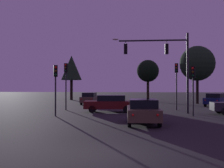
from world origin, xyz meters
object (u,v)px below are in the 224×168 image
car_far_lane (90,98)px  car_parked_lot (215,99)px  traffic_light_corner_left (56,80)px  car_crossing_right (110,103)px  tree_center_horizon (71,68)px  car_nearside_lane (143,111)px  tree_behind_sign (197,64)px  traffic_light_corner_right (66,77)px  tree_left_far (148,71)px  traffic_signal_mast_arm (166,58)px  traffic_light_median (176,77)px  traffic_light_far_side (193,81)px

car_far_lane → car_parked_lot: size_ratio=0.93×
traffic_light_corner_left → car_crossing_right: (3.88, 3.90, -2.02)m
car_crossing_right → car_far_lane: bearing=108.3°
car_parked_lot → tree_center_horizon: (-20.27, 14.31, 4.67)m
car_nearside_lane → tree_behind_sign: (7.72, 21.72, 4.58)m
traffic_light_corner_left → car_parked_lot: 20.06m
car_parked_lot → traffic_light_corner_right: bearing=-157.0°
traffic_light_corner_left → tree_left_far: (8.02, 23.74, 1.89)m
traffic_signal_mast_arm → car_crossing_right: traffic_signal_mast_arm is taller
car_crossing_right → tree_behind_sign: 17.91m
traffic_signal_mast_arm → car_far_lane: traffic_signal_mast_arm is taller
traffic_light_median → car_nearside_lane: 11.41m
traffic_light_median → tree_center_horizon: (-14.99, 20.45, 2.26)m
traffic_signal_mast_arm → tree_left_far: size_ratio=1.07×
car_parked_lot → tree_left_far: bearing=123.8°
traffic_signal_mast_arm → tree_behind_sign: (5.60, 14.35, 0.63)m
traffic_light_median → car_nearside_lane: traffic_light_median is taller
tree_center_horizon → car_crossing_right: bearing=-69.2°
traffic_light_corner_left → car_parked_lot: traffic_light_corner_left is taller
tree_behind_sign → tree_center_horizon: bearing=154.1°
tree_behind_sign → traffic_light_corner_right: bearing=-141.8°
traffic_light_median → tree_left_far: 17.37m
car_nearside_lane → tree_center_horizon: size_ratio=0.62×
traffic_light_corner_right → traffic_light_median: size_ratio=1.01×
traffic_light_corner_left → traffic_light_far_side: size_ratio=1.02×
car_nearside_lane → tree_behind_sign: size_ratio=0.61×
traffic_light_median → tree_center_horizon: bearing=126.2°
tree_behind_sign → traffic_light_far_side: bearing=-102.6°
traffic_light_far_side → car_nearside_lane: bearing=-128.9°
traffic_light_corner_left → traffic_light_far_side: traffic_light_corner_left is taller
traffic_light_corner_left → car_parked_lot: size_ratio=0.88×
tree_center_horizon → car_parked_lot: bearing=-35.2°
car_parked_lot → tree_center_horizon: bearing=144.8°
traffic_signal_mast_arm → traffic_light_corner_left: bearing=-159.1°
traffic_light_median → tree_center_horizon: 25.45m
traffic_light_far_side → car_crossing_right: (-6.72, 3.02, -1.97)m
car_nearside_lane → tree_left_far: size_ratio=0.73×
car_crossing_right → tree_behind_sign: (10.47, 13.79, 4.58)m
traffic_light_median → traffic_light_far_side: traffic_light_median is taller
tree_behind_sign → tree_left_far: tree_behind_sign is taller
traffic_light_corner_right → tree_behind_sign: bearing=38.2°
traffic_light_median → tree_behind_sign: 12.10m
traffic_light_far_side → tree_behind_sign: size_ratio=0.50×
car_far_lane → tree_behind_sign: tree_behind_sign is taller
traffic_light_corner_right → tree_behind_sign: 19.20m
traffic_signal_mast_arm → car_parked_lot: size_ratio=1.53×
traffic_signal_mast_arm → tree_left_far: 20.41m
car_crossing_right → tree_center_horizon: bearing=110.8°
traffic_light_far_side → car_nearside_lane: traffic_light_far_side is taller
traffic_signal_mast_arm → tree_center_horizon: (-13.63, 23.67, 0.72)m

